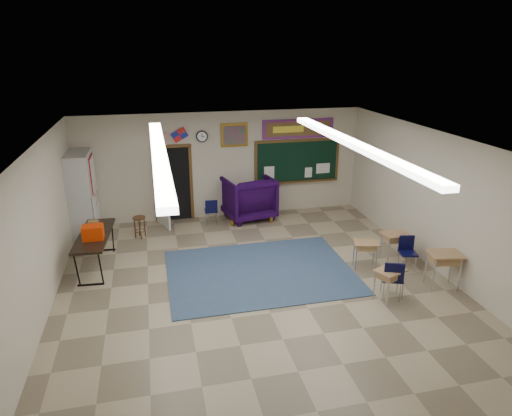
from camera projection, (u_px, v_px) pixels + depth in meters
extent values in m
plane|color=gray|center=(260.00, 291.00, 9.22)|extent=(9.00, 9.00, 0.00)
cube|color=#B9AC96|center=(222.00, 165.00, 12.84)|extent=(8.00, 0.04, 3.00)
cube|color=#B9AC96|center=(365.00, 381.00, 4.59)|extent=(8.00, 0.04, 3.00)
cube|color=#B9AC96|center=(35.00, 242.00, 7.86)|extent=(0.04, 9.00, 3.00)
cube|color=#B9AC96|center=(445.00, 206.00, 9.58)|extent=(0.04, 9.00, 3.00)
cube|color=beige|center=(260.00, 145.00, 8.21)|extent=(8.00, 9.00, 0.04)
cube|color=#30455B|center=(260.00, 272.00, 10.00)|extent=(4.00, 3.00, 0.02)
cube|color=black|center=(173.00, 184.00, 12.68)|extent=(0.95, 0.04, 2.10)
cube|color=silver|center=(161.00, 190.00, 12.21)|extent=(0.35, 0.86, 2.05)
cube|color=#533617|center=(297.00, 161.00, 13.29)|extent=(2.55, 0.05, 1.30)
cube|color=black|center=(297.00, 161.00, 13.27)|extent=(2.40, 0.03, 1.15)
cube|color=#533617|center=(297.00, 182.00, 13.43)|extent=(2.40, 0.12, 0.04)
cube|color=red|center=(298.00, 129.00, 12.97)|extent=(2.10, 0.04, 0.55)
cube|color=brown|center=(298.00, 129.00, 12.96)|extent=(1.90, 0.03, 0.40)
cube|color=#90651C|center=(234.00, 135.00, 12.60)|extent=(0.75, 0.05, 0.65)
cube|color=#A51466|center=(234.00, 135.00, 12.59)|extent=(0.62, 0.03, 0.52)
cylinder|color=black|center=(202.00, 136.00, 12.41)|extent=(0.32, 0.05, 0.32)
cylinder|color=white|center=(202.00, 136.00, 12.39)|extent=(0.26, 0.02, 0.26)
cube|color=#ACADA8|center=(82.00, 195.00, 11.58)|extent=(0.55, 1.25, 2.20)
imported|color=black|center=(248.00, 197.00, 12.96)|extent=(1.55, 1.58, 1.23)
cube|color=#A5784D|center=(366.00, 243.00, 9.96)|extent=(0.62, 0.53, 0.04)
cube|color=brown|center=(366.00, 246.00, 9.99)|extent=(0.53, 0.45, 0.11)
cube|color=#A5784D|center=(396.00, 234.00, 10.30)|extent=(0.59, 0.45, 0.04)
cube|color=brown|center=(395.00, 238.00, 10.33)|extent=(0.51, 0.38, 0.11)
cube|color=#A5784D|center=(390.00, 271.00, 8.71)|extent=(0.65, 0.58, 0.04)
cube|color=brown|center=(390.00, 275.00, 8.74)|extent=(0.56, 0.50, 0.11)
cube|color=#A5784D|center=(445.00, 254.00, 9.12)|extent=(0.71, 0.58, 0.04)
cube|color=brown|center=(444.00, 259.00, 9.16)|extent=(0.62, 0.49, 0.13)
cube|color=black|center=(94.00, 235.00, 9.97)|extent=(0.79, 1.97, 0.05)
cube|color=red|center=(93.00, 232.00, 9.68)|extent=(0.43, 0.32, 0.30)
cylinder|color=#442314|center=(139.00, 218.00, 11.62)|extent=(0.32, 0.32, 0.04)
torus|color=#442314|center=(140.00, 231.00, 11.74)|extent=(0.26, 0.26, 0.02)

